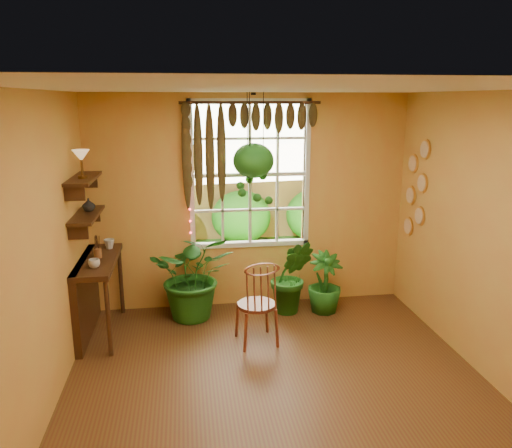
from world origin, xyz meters
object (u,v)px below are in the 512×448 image
(potted_plant_left, at_px, (194,275))
(hanging_basket, at_px, (253,163))
(windsor_chair, at_px, (257,316))
(counter_ledge, at_px, (90,289))
(potted_plant_mid, at_px, (292,276))

(potted_plant_left, height_order, hanging_basket, hanging_basket)
(windsor_chair, bearing_deg, hanging_basket, 76.17)
(windsor_chair, bearing_deg, counter_ledge, 156.42)
(counter_ledge, distance_m, windsor_chair, 1.91)
(potted_plant_mid, bearing_deg, hanging_basket, 164.82)
(windsor_chair, bearing_deg, potted_plant_left, 121.84)
(windsor_chair, relative_size, hanging_basket, 0.84)
(potted_plant_left, xyz_separation_m, potted_plant_mid, (1.20, -0.02, -0.07))
(counter_ledge, xyz_separation_m, hanging_basket, (1.91, 0.39, 1.33))
(potted_plant_left, height_order, potted_plant_mid, potted_plant_left)
(counter_ledge, relative_size, potted_plant_left, 1.09)
(windsor_chair, distance_m, potted_plant_left, 1.04)
(windsor_chair, distance_m, hanging_basket, 1.79)
(hanging_basket, bearing_deg, potted_plant_mid, -15.18)
(counter_ledge, bearing_deg, potted_plant_mid, 6.28)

